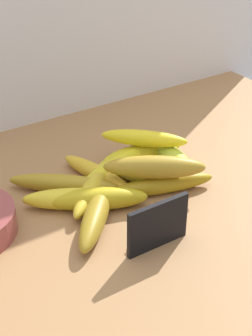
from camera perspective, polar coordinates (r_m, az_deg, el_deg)
counter_top at (r=95.06cm, az=2.74°, el=-3.58°), size 110.00×76.00×3.00cm
chalkboard_sign at (r=80.12cm, az=3.56°, el=-6.60°), size 11.00×1.80×8.40cm
banana_0 at (r=92.86cm, az=-3.66°, el=-2.09°), size 16.89×15.90×3.59cm
banana_1 at (r=102.63cm, az=1.88°, el=1.70°), size 17.42×6.54×3.96cm
banana_2 at (r=89.19cm, az=-3.32°, el=-3.49°), size 17.87×12.01×4.11cm
banana_3 at (r=96.98cm, az=-3.35°, el=-0.57°), size 7.66×17.77×3.25cm
banana_4 at (r=96.20cm, az=1.77°, el=-0.79°), size 11.71×14.92×3.35cm
banana_5 at (r=89.73cm, az=-5.83°, el=-3.45°), size 17.80×12.55×3.90cm
banana_6 at (r=98.74cm, az=-0.71°, el=0.39°), size 21.03×9.77×3.98cm
banana_7 at (r=94.17cm, az=-7.05°, el=-1.77°), size 18.16×16.09×3.56cm
banana_8 at (r=93.59cm, az=4.08°, el=-1.89°), size 20.04×8.97×3.36cm
banana_9 at (r=101.08cm, az=5.18°, el=1.17°), size 5.66×16.35×4.32cm
banana_10 at (r=85.41cm, az=-3.43°, el=-5.39°), size 15.21×16.50×3.92cm
banana_11 at (r=100.47cm, az=2.04°, el=3.35°), size 14.82×14.22×3.30cm
banana_12 at (r=91.42cm, az=3.27°, el=0.07°), size 17.82×13.70×4.23cm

